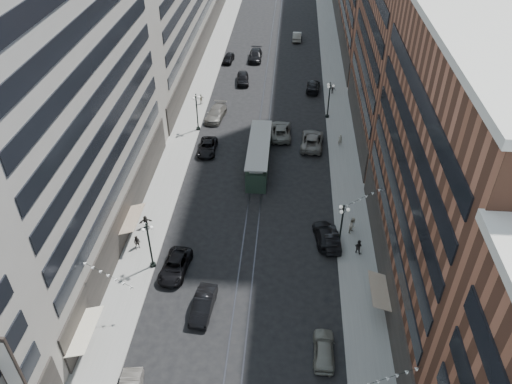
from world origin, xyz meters
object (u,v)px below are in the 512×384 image
(lamppost_se_mid, at_px, (329,99))
(car_extra_1, at_px, (281,131))
(streetcar, at_px, (259,156))
(car_2, at_px, (175,266))
(car_12, at_px, (313,86))
(car_extra_0, at_px, (325,235))
(car_4, at_px, (324,349))
(pedestrian_2, at_px, (137,242))
(pedestrian_9, at_px, (333,89))
(lamppost_se_far, at_px, (341,225))
(lamppost_sw_far, at_px, (149,244))
(car_9, at_px, (228,58))
(car_10, at_px, (331,239))
(car_11, at_px, (312,140))
(pedestrian_5, at_px, (146,222))
(car_extra_2, at_px, (255,55))
(car_8, at_px, (216,113))
(pedestrian_6, at_px, (201,99))
(pedestrian_extra_0, at_px, (353,225))
(pedestrian_8, at_px, (340,140))
(car_14, at_px, (297,36))
(car_5, at_px, (203,305))
(pedestrian_7, at_px, (358,246))
(car_7, at_px, (207,147))
(lamppost_sw_mid, at_px, (197,111))

(lamppost_se_mid, distance_m, car_extra_1, 9.09)
(streetcar, relative_size, car_2, 2.32)
(car_12, bearing_deg, car_extra_0, 96.08)
(car_4, distance_m, pedestrian_2, 21.78)
(streetcar, height_order, pedestrian_9, streetcar)
(lamppost_se_far, xyz_separation_m, streetcar, (-9.20, 14.59, -1.57))
(lamppost_sw_far, distance_m, car_9, 52.09)
(lamppost_se_far, distance_m, car_10, 2.56)
(car_9, relative_size, car_11, 0.68)
(lamppost_sw_far, height_order, pedestrian_5, lamppost_sw_far)
(lamppost_sw_far, distance_m, car_extra_1, 28.86)
(pedestrian_9, relative_size, car_extra_2, 0.26)
(car_11, bearing_deg, car_8, -20.89)
(lamppost_se_mid, bearing_deg, car_4, -92.80)
(pedestrian_5, xyz_separation_m, pedestrian_6, (1.27, 29.24, 0.05))
(car_12, distance_m, pedestrian_extra_0, 34.81)
(streetcar, bearing_deg, car_12, 72.19)
(car_10, height_order, pedestrian_8, pedestrian_8)
(car_extra_1, bearing_deg, car_2, 68.66)
(streetcar, height_order, car_2, streetcar)
(lamppost_se_mid, bearing_deg, pedestrian_5, -127.95)
(car_4, bearing_deg, streetcar, -74.28)
(lamppost_se_far, bearing_deg, car_8, 121.48)
(car_9, distance_m, pedestrian_8, 33.34)
(car_14, xyz_separation_m, pedestrian_8, (6.03, -39.84, 0.17))
(car_11, bearing_deg, car_5, 75.43)
(streetcar, relative_size, car_extra_1, 1.99)
(car_10, bearing_deg, lamppost_se_mid, -97.86)
(car_11, xyz_separation_m, pedestrian_9, (3.54, 16.01, 0.04))
(car_extra_0, bearing_deg, pedestrian_5, -9.60)
(pedestrian_7, height_order, pedestrian_8, pedestrian_8)
(car_7, bearing_deg, car_8, 89.97)
(car_8, bearing_deg, lamppost_se_mid, 12.38)
(lamppost_se_mid, bearing_deg, lamppost_se_far, -90.00)
(lamppost_se_far, distance_m, pedestrian_5, 20.70)
(lamppost_se_far, height_order, car_10, lamppost_se_far)
(car_2, bearing_deg, lamppost_se_mid, 69.59)
(car_10, xyz_separation_m, car_extra_0, (-0.60, 0.56, -0.01))
(car_10, distance_m, pedestrian_6, 35.52)
(car_2, distance_m, car_extra_2, 53.92)
(lamppost_sw_mid, distance_m, car_2, 27.63)
(car_4, height_order, car_11, car_11)
(pedestrian_2, distance_m, car_extra_1, 27.58)
(car_11, height_order, pedestrian_6, pedestrian_6)
(car_14, relative_size, pedestrian_6, 3.03)
(streetcar, distance_m, car_extra_0, 15.57)
(pedestrian_6, xyz_separation_m, pedestrian_9, (20.38, 5.11, -0.05))
(lamppost_sw_mid, xyz_separation_m, car_extra_0, (17.00, -21.86, -2.37))
(pedestrian_6, height_order, car_extra_2, pedestrian_6)
(car_9, xyz_separation_m, car_12, (15.10, -10.84, 0.03))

